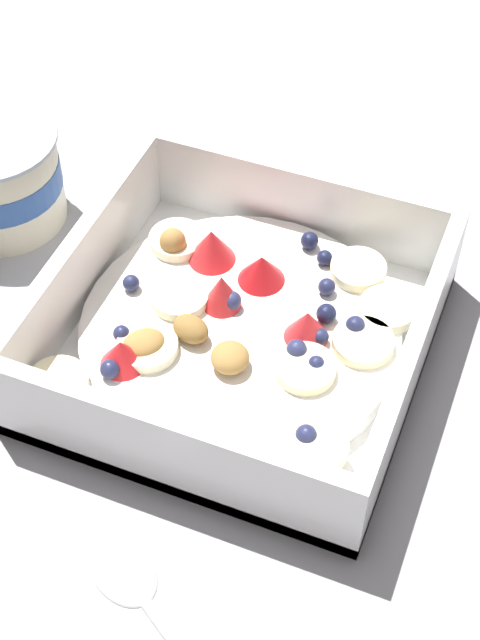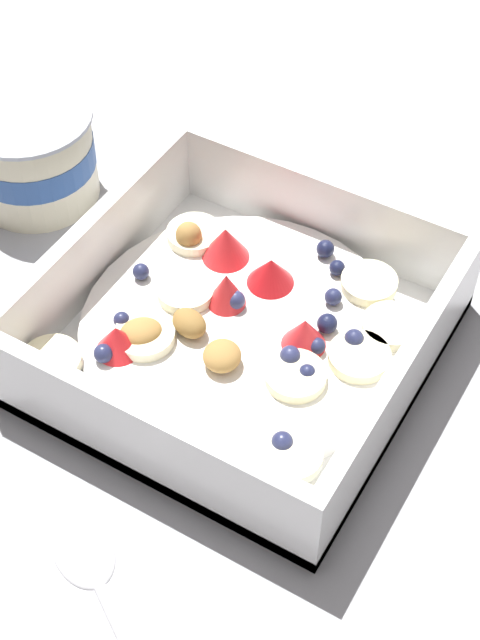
% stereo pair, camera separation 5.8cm
% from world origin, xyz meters
% --- Properties ---
extents(ground_plane, '(2.40, 2.40, 0.00)m').
position_xyz_m(ground_plane, '(0.00, 0.00, 0.00)').
color(ground_plane, '#9E9EA3').
extents(fruit_bowl, '(0.22, 0.22, 0.07)m').
position_xyz_m(fruit_bowl, '(-0.01, 0.01, 0.02)').
color(fruit_bowl, white).
rests_on(fruit_bowl, ground).
extents(spoon, '(0.11, 0.16, 0.01)m').
position_xyz_m(spoon, '(-0.19, -0.01, 0.00)').
color(spoon, silver).
rests_on(spoon, ground).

